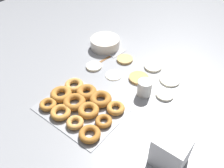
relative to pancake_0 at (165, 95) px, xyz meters
name	(u,v)px	position (x,y,z in m)	size (l,w,h in m)	color
ground_plane	(125,85)	(-0.21, -0.06, -0.01)	(3.00, 3.00, 0.00)	gray
pancake_0	(165,95)	(0.00, 0.00, 0.00)	(0.09, 0.09, 0.01)	silver
pancake_1	(125,59)	(-0.34, 0.12, 0.00)	(0.10, 0.10, 0.01)	tan
pancake_2	(153,67)	(-0.17, 0.17, 0.00)	(0.10, 0.10, 0.01)	silver
pancake_3	(114,75)	(-0.31, -0.04, 0.00)	(0.09, 0.09, 0.01)	silver
pancake_4	(170,80)	(-0.03, 0.12, 0.00)	(0.11, 0.11, 0.01)	silver
pancake_5	(139,78)	(-0.18, 0.03, 0.00)	(0.11, 0.11, 0.01)	tan
pancake_6	(94,66)	(-0.44, -0.05, 0.00)	(0.09, 0.09, 0.01)	silver
donut_tray	(81,105)	(-0.29, -0.32, 0.01)	(0.40, 0.30, 0.04)	#93969B
batter_bowl	(105,43)	(-0.53, 0.16, 0.03)	(0.19, 0.19, 0.06)	silver
container_stack	(171,151)	(0.19, -0.32, 0.07)	(0.13, 0.12, 0.15)	white
paper_cup	(145,87)	(-0.09, -0.05, 0.04)	(0.07, 0.07, 0.09)	white
spatula	(114,54)	(-0.43, 0.13, 0.00)	(0.07, 0.26, 0.01)	brown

